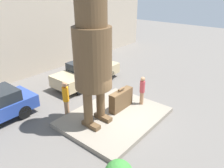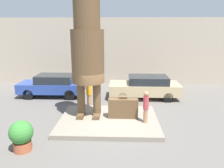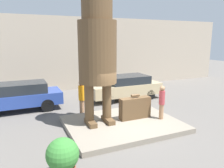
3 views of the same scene
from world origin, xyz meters
TOP-DOWN VIEW (x-y plane):
  - ground_plane at (0.00, 0.00)m, footprint 60.00×60.00m
  - pedestal at (0.00, 0.00)m, footprint 4.88×3.81m
  - building_backdrop at (0.00, 8.39)m, footprint 28.00×0.60m
  - statue_figure at (-1.02, 0.36)m, footprint 1.59×1.59m
  - giant_suitcase at (0.72, 0.17)m, footprint 1.48×0.40m
  - tourist at (1.78, -0.40)m, footprint 0.27×0.27m
  - parked_car_blue at (-4.09, 4.27)m, footprint 4.46×1.77m
  - parked_car_tan at (2.26, 4.13)m, footprint 4.67×1.90m
  - planter_pot at (-3.20, -2.71)m, footprint 0.91×0.91m
  - worker_hivis at (-1.27, 2.06)m, footprint 0.31×0.31m

SIDE VIEW (x-z plane):
  - ground_plane at x=0.00m, z-range 0.00..0.00m
  - pedestal at x=0.00m, z-range 0.00..0.21m
  - planter_pot at x=-3.20m, z-range 0.05..1.26m
  - giant_suitcase at x=0.72m, z-range 0.14..1.29m
  - parked_car_tan at x=2.26m, z-range 0.05..1.57m
  - parked_car_blue at x=-4.09m, z-range 0.05..1.58m
  - worker_hivis at x=-1.27m, z-range 0.09..1.94m
  - tourist at x=1.78m, z-range 0.29..1.85m
  - building_backdrop at x=0.00m, z-range 0.00..5.48m
  - statue_figure at x=-1.02m, z-range 0.71..6.61m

